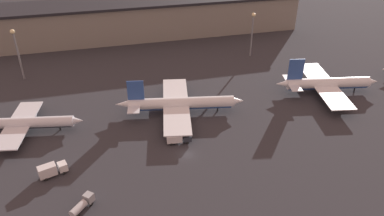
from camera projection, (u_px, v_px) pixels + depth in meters
ground at (187, 154)px, 110.37m from camera, size 600.00×600.00×0.00m
terminal_building at (139, 18)px, 191.17m from camera, size 165.64×24.72×18.44m
airplane_1 at (22, 123)px, 118.95m from camera, size 38.11×28.58×13.22m
airplane_2 at (180, 104)px, 128.77m from camera, size 44.14×38.74×12.77m
airplane_3 at (327, 84)px, 141.42m from camera, size 39.63×38.75×14.02m
service_vehicle_0 at (178, 138)px, 114.31m from camera, size 7.76×2.94×3.02m
service_vehicle_1 at (82, 205)px, 90.89m from camera, size 6.23×6.69×3.01m
service_vehicle_3 at (52, 170)px, 101.38m from camera, size 7.95×4.76×3.73m
lamp_post_0 at (16, 48)px, 145.51m from camera, size 1.80×1.80×21.12m
lamp_post_1 at (252, 28)px, 166.61m from camera, size 1.80×1.80×20.18m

